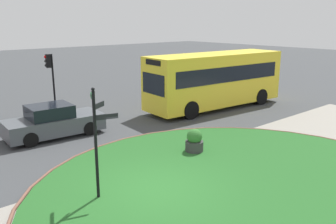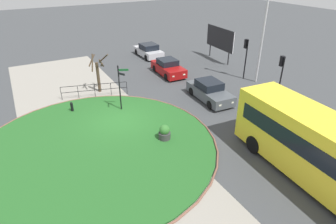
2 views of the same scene
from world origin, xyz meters
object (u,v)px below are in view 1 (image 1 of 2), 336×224
at_px(signpost_directional, 97,135).
at_px(traffic_light_near, 50,69).
at_px(car_trailing, 53,122).
at_px(planter_near_signpost, 194,142).
at_px(bus_yellow, 216,79).

relative_size(signpost_directional, traffic_light_near, 1.03).
height_order(signpost_directional, car_trailing, signpost_directional).
bearing_deg(planter_near_signpost, signpost_directional, -169.90).
bearing_deg(planter_near_signpost, traffic_light_near, 96.29).
distance_m(bus_yellow, car_trailing, 9.89).
bearing_deg(planter_near_signpost, bus_yellow, 35.92).
bearing_deg(traffic_light_near, car_trailing, 72.54).
xyz_separation_m(signpost_directional, car_trailing, (1.51, 6.61, -1.31)).
height_order(car_trailing, traffic_light_near, traffic_light_near).
relative_size(bus_yellow, car_trailing, 2.07).
xyz_separation_m(signpost_directional, planter_near_signpost, (4.83, 0.86, -1.53)).
relative_size(signpost_directional, planter_near_signpost, 3.36).
bearing_deg(bus_yellow, signpost_directional, 30.39).
relative_size(traffic_light_near, planter_near_signpost, 3.25).
xyz_separation_m(bus_yellow, planter_near_signpost, (-6.45, -4.67, -1.29)).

